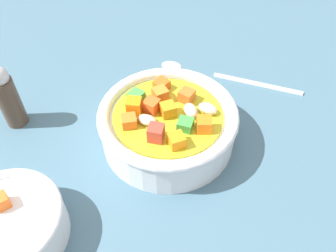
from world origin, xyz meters
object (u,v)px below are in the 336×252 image
(spoon, at_px, (221,74))
(soup_bowl_main, at_px, (168,124))
(side_bowl_small, at_px, (8,226))
(pepper_shaker, at_px, (7,97))

(spoon, bearing_deg, soup_bowl_main, 76.71)
(spoon, bearing_deg, side_bowl_small, 66.54)
(pepper_shaker, bearing_deg, soup_bowl_main, -157.72)
(pepper_shaker, bearing_deg, spoon, -130.19)
(soup_bowl_main, xyz_separation_m, pepper_shaker, (0.19, 0.08, 0.02))
(spoon, xyz_separation_m, side_bowl_small, (0.07, 0.34, 0.02))
(soup_bowl_main, xyz_separation_m, side_bowl_small, (0.07, 0.19, -0.01))
(soup_bowl_main, xyz_separation_m, spoon, (-0.00, -0.15, -0.02))
(side_bowl_small, height_order, pepper_shaker, pepper_shaker)
(soup_bowl_main, relative_size, side_bowl_small, 1.49)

